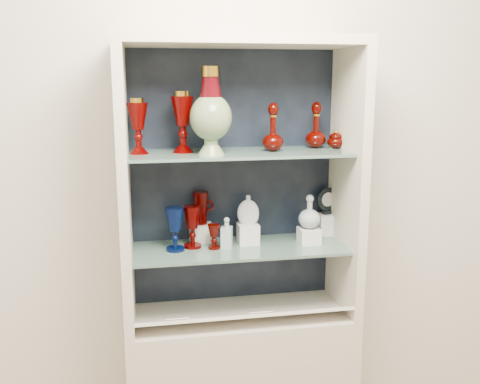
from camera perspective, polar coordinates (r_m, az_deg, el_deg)
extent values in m
cube|color=white|center=(2.47, -0.93, 3.31)|extent=(3.50, 0.02, 2.80)
cube|color=black|center=(2.45, -0.81, 1.47)|extent=(0.98, 0.02, 1.15)
cube|color=beige|center=(2.23, -12.21, 0.17)|extent=(0.04, 0.40, 1.15)
cube|color=beige|center=(2.40, 11.35, 1.01)|extent=(0.04, 0.40, 1.15)
cube|color=beige|center=(2.23, 0.00, 15.80)|extent=(1.00, 0.40, 0.04)
cube|color=slate|center=(2.36, -0.09, -6.00)|extent=(0.92, 0.34, 0.01)
cube|color=slate|center=(2.26, -0.09, 4.17)|extent=(0.92, 0.34, 0.01)
cube|color=beige|center=(2.33, 0.50, -13.15)|extent=(0.92, 0.17, 0.09)
cube|color=white|center=(2.30, -6.73, -13.28)|extent=(0.10, 0.06, 0.03)
cube|color=white|center=(2.34, 2.11, -12.69)|extent=(0.10, 0.06, 0.03)
cube|color=silver|center=(2.43, -4.18, -4.32)|extent=(0.10, 0.10, 0.08)
cube|color=silver|center=(2.39, 0.87, -4.47)|extent=(0.09, 0.09, 0.09)
cube|color=silver|center=(2.41, 7.36, -4.66)|extent=(0.09, 0.09, 0.07)
cube|color=silver|center=(2.56, 9.20, -3.40)|extent=(0.08, 0.08, 0.10)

